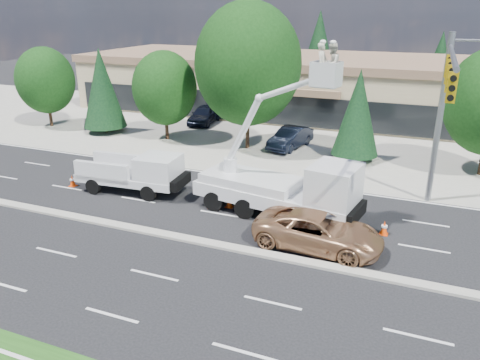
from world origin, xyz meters
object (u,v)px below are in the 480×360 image
at_px(utility_pickup, 137,177).
at_px(minivan, 318,231).
at_px(signal_mast, 445,99).
at_px(bucket_truck, 288,183).

xyz_separation_m(utility_pickup, minivan, (11.24, -2.65, -0.16)).
bearing_deg(utility_pickup, minivan, -17.58).
height_order(utility_pickup, minivan, utility_pickup).
distance_m(utility_pickup, minivan, 11.55).
bearing_deg(signal_mast, minivan, -129.37).
height_order(signal_mast, bucket_truck, signal_mast).
relative_size(bucket_truck, minivan, 1.54).
xyz_separation_m(utility_pickup, bucket_truck, (9.07, -0.15, 0.94)).
distance_m(signal_mast, minivan, 8.81).
xyz_separation_m(signal_mast, utility_pickup, (-15.73, -2.81, -5.10)).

